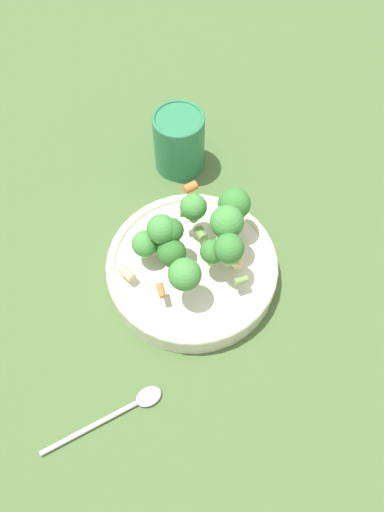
# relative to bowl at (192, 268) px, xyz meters

# --- Properties ---
(ground_plane) EXTENTS (3.00, 3.00, 0.00)m
(ground_plane) POSITION_rel_bowl_xyz_m (0.00, 0.00, -0.02)
(ground_plane) COLOR #4C6B38
(bowl) EXTENTS (0.26, 0.26, 0.04)m
(bowl) POSITION_rel_bowl_xyz_m (0.00, 0.00, 0.00)
(bowl) COLOR silver
(bowl) RESTS_ON ground_plane
(pasta_salad) EXTENTS (0.19, 0.18, 0.10)m
(pasta_salad) POSITION_rel_bowl_xyz_m (0.01, -0.00, 0.07)
(pasta_salad) COLOR #8CB766
(pasta_salad) RESTS_ON bowl
(cup) EXTENTS (0.09, 0.09, 0.11)m
(cup) POSITION_rel_bowl_xyz_m (0.20, 0.09, 0.03)
(cup) COLOR #2D7F51
(cup) RESTS_ON ground_plane
(spoon) EXTENTS (0.14, 0.13, 0.01)m
(spoon) POSITION_rel_bowl_xyz_m (-0.22, 0.02, -0.02)
(spoon) COLOR silver
(spoon) RESTS_ON ground_plane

